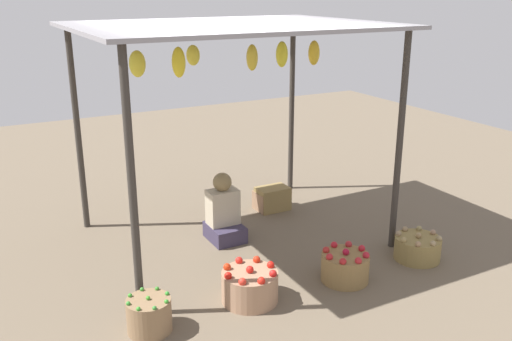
{
  "coord_description": "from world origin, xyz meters",
  "views": [
    {
      "loc": [
        -2.57,
        -5.34,
        2.73
      ],
      "look_at": [
        0.0,
        -0.55,
        0.95
      ],
      "focal_mm": 39.53,
      "sensor_mm": 36.0,
      "label": 1
    }
  ],
  "objects_px": {
    "basket_green_chilies": "(149,315)",
    "wooden_crate_near_vendor": "(269,200)",
    "vendor_person": "(224,214)",
    "basket_red_apples": "(345,267)",
    "wooden_crate_stacked_rear": "(273,199)",
    "basket_red_tomatoes": "(250,286)",
    "basket_potatoes": "(417,248)"
  },
  "relations": [
    {
      "from": "basket_green_chilies",
      "to": "wooden_crate_near_vendor",
      "type": "height_order",
      "value": "basket_green_chilies"
    },
    {
      "from": "basket_red_apples",
      "to": "basket_potatoes",
      "type": "height_order",
      "value": "basket_red_apples"
    },
    {
      "from": "basket_potatoes",
      "to": "basket_red_tomatoes",
      "type": "bearing_deg",
      "value": 177.17
    },
    {
      "from": "basket_green_chilies",
      "to": "basket_red_apples",
      "type": "relative_size",
      "value": 0.8
    },
    {
      "from": "vendor_person",
      "to": "wooden_crate_near_vendor",
      "type": "bearing_deg",
      "value": 30.67
    },
    {
      "from": "vendor_person",
      "to": "basket_red_tomatoes",
      "type": "relative_size",
      "value": 1.51
    },
    {
      "from": "basket_red_apples",
      "to": "wooden_crate_near_vendor",
      "type": "distance_m",
      "value": 1.96
    },
    {
      "from": "basket_red_apples",
      "to": "wooden_crate_stacked_rear",
      "type": "height_order",
      "value": "basket_red_apples"
    },
    {
      "from": "basket_potatoes",
      "to": "wooden_crate_near_vendor",
      "type": "bearing_deg",
      "value": 109.48
    },
    {
      "from": "basket_green_chilies",
      "to": "wooden_crate_stacked_rear",
      "type": "distance_m",
      "value": 2.89
    },
    {
      "from": "basket_green_chilies",
      "to": "basket_red_apples",
      "type": "distance_m",
      "value": 1.94
    },
    {
      "from": "vendor_person",
      "to": "basket_red_apples",
      "type": "height_order",
      "value": "vendor_person"
    },
    {
      "from": "wooden_crate_stacked_rear",
      "to": "basket_potatoes",
      "type": "bearing_deg",
      "value": -71.14
    },
    {
      "from": "wooden_crate_near_vendor",
      "to": "wooden_crate_stacked_rear",
      "type": "relative_size",
      "value": 0.86
    },
    {
      "from": "vendor_person",
      "to": "basket_potatoes",
      "type": "distance_m",
      "value": 2.12
    },
    {
      "from": "wooden_crate_stacked_rear",
      "to": "basket_green_chilies",
      "type": "bearing_deg",
      "value": -140.53
    },
    {
      "from": "basket_red_apples",
      "to": "basket_potatoes",
      "type": "relative_size",
      "value": 0.97
    },
    {
      "from": "basket_potatoes",
      "to": "basket_green_chilies",
      "type": "bearing_deg",
      "value": 178.53
    },
    {
      "from": "vendor_person",
      "to": "wooden_crate_near_vendor",
      "type": "distance_m",
      "value": 1.05
    },
    {
      "from": "basket_green_chilies",
      "to": "basket_potatoes",
      "type": "distance_m",
      "value": 2.89
    },
    {
      "from": "basket_green_chilies",
      "to": "wooden_crate_near_vendor",
      "type": "distance_m",
      "value": 2.89
    },
    {
      "from": "basket_red_tomatoes",
      "to": "wooden_crate_near_vendor",
      "type": "bearing_deg",
      "value": 55.88
    },
    {
      "from": "basket_green_chilies",
      "to": "wooden_crate_near_vendor",
      "type": "xyz_separation_m",
      "value": [
        2.2,
        1.87,
        -0.03
      ]
    },
    {
      "from": "vendor_person",
      "to": "basket_green_chilies",
      "type": "distance_m",
      "value": 1.88
    },
    {
      "from": "basket_red_tomatoes",
      "to": "wooden_crate_stacked_rear",
      "type": "xyz_separation_m",
      "value": [
        1.28,
        1.82,
        -0.0
      ]
    },
    {
      "from": "basket_green_chilies",
      "to": "basket_red_tomatoes",
      "type": "height_order",
      "value": "basket_red_tomatoes"
    },
    {
      "from": "basket_red_tomatoes",
      "to": "vendor_person",
      "type": "bearing_deg",
      "value": 74.81
    },
    {
      "from": "basket_red_tomatoes",
      "to": "wooden_crate_stacked_rear",
      "type": "bearing_deg",
      "value": 54.81
    },
    {
      "from": "basket_red_apples",
      "to": "wooden_crate_near_vendor",
      "type": "height_order",
      "value": "basket_red_apples"
    },
    {
      "from": "vendor_person",
      "to": "basket_red_apples",
      "type": "distance_m",
      "value": 1.56
    },
    {
      "from": "basket_potatoes",
      "to": "wooden_crate_stacked_rear",
      "type": "xyz_separation_m",
      "value": [
        -0.65,
        1.91,
        0.02
      ]
    },
    {
      "from": "vendor_person",
      "to": "basket_red_apples",
      "type": "bearing_deg",
      "value": -65.94
    }
  ]
}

